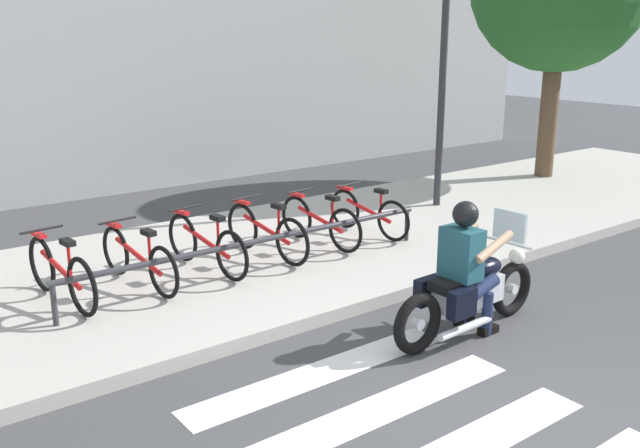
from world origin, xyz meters
The scene contains 14 objects.
ground_plane centered at (0.00, 0.00, 0.00)m, with size 48.00×48.00×0.00m, color #424244.
sidewalk centered at (0.00, 4.62, 0.07)m, with size 24.00×4.40×0.15m, color #B7B2A8.
crosswalk_stripe_3 centered at (-0.80, 0.80, 0.00)m, with size 2.80×0.40×0.01m, color white.
crosswalk_stripe_4 centered at (-0.80, 1.60, 0.00)m, with size 2.80×0.40×0.01m, color white.
motorcycle centered at (0.96, 1.39, 0.46)m, with size 2.12×0.63×1.21m.
rider centered at (0.88, 1.39, 0.82)m, with size 0.63×0.55×1.43m.
bicycle_0 centered at (-2.25, 4.36, 0.51)m, with size 0.48×1.66×0.78m.
bicycle_1 centered at (-1.37, 4.36, 0.49)m, with size 0.48×1.69×0.74m.
bicycle_2 centered at (-0.48, 4.36, 0.50)m, with size 0.48×1.67×0.76m.
bicycle_3 centered at (0.40, 4.36, 0.50)m, with size 0.48×1.65×0.77m.
bicycle_4 centered at (1.28, 4.36, 0.49)m, with size 0.48×1.58×0.75m.
bicycle_5 centered at (2.16, 4.36, 0.48)m, with size 0.48×1.54×0.72m.
bike_rack centered at (-0.04, 3.81, 0.57)m, with size 5.01×0.07×0.49m.
street_lamp centered at (4.31, 5.02, 2.63)m, with size 0.28×0.28×4.34m.
Camera 1 is at (-4.26, -2.96, 3.03)m, focal length 38.67 mm.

